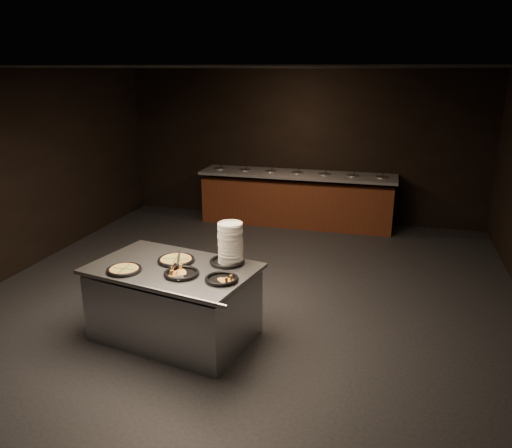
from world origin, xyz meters
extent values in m
cube|color=black|center=(0.00, 0.00, -0.01)|extent=(7.00, 8.00, 0.01)
cube|color=black|center=(0.00, 0.00, 2.90)|extent=(7.00, 8.00, 0.01)
cube|color=black|center=(0.00, 4.00, 1.45)|extent=(7.00, 0.01, 2.90)
cube|color=black|center=(-3.50, 0.00, 1.45)|extent=(0.01, 8.00, 2.90)
cube|color=#572B14|center=(0.00, 3.58, 0.43)|extent=(3.60, 0.75, 0.85)
cube|color=slate|center=(0.00, 3.58, 0.97)|extent=(3.70, 0.83, 0.05)
cube|color=#371D0C|center=(0.00, 3.58, 0.04)|extent=(3.60, 0.69, 0.08)
cylinder|color=#B1B3B8|center=(-1.55, 3.58, 0.98)|extent=(0.22, 0.22, 0.08)
cylinder|color=#496C2B|center=(-1.55, 3.58, 1.00)|extent=(0.19, 0.19, 0.02)
cylinder|color=black|center=(-1.52, 3.56, 1.09)|extent=(0.04, 0.10, 0.19)
cylinder|color=#B1B3B8|center=(-1.03, 3.58, 0.98)|extent=(0.22, 0.22, 0.08)
cylinder|color=#496C2B|center=(-1.03, 3.58, 1.00)|extent=(0.19, 0.19, 0.02)
cylinder|color=black|center=(-1.00, 3.56, 1.09)|extent=(0.04, 0.10, 0.19)
cylinder|color=#B1B3B8|center=(-0.52, 3.58, 0.98)|extent=(0.22, 0.22, 0.08)
cylinder|color=#496C2B|center=(-0.52, 3.58, 1.00)|extent=(0.19, 0.19, 0.02)
cylinder|color=black|center=(-0.49, 3.56, 1.09)|extent=(0.04, 0.10, 0.19)
cylinder|color=#B1B3B8|center=(0.00, 3.58, 0.98)|extent=(0.22, 0.22, 0.08)
cylinder|color=#496C2B|center=(0.00, 3.58, 1.00)|extent=(0.19, 0.19, 0.02)
cylinder|color=black|center=(0.03, 3.56, 1.09)|extent=(0.04, 0.10, 0.19)
cylinder|color=#B1B3B8|center=(0.52, 3.58, 0.98)|extent=(0.22, 0.22, 0.08)
cylinder|color=#496C2B|center=(0.52, 3.58, 1.00)|extent=(0.19, 0.19, 0.02)
cylinder|color=black|center=(0.55, 3.56, 1.09)|extent=(0.04, 0.10, 0.19)
cylinder|color=#B1B3B8|center=(1.03, 3.58, 0.98)|extent=(0.22, 0.22, 0.08)
cylinder|color=#496C2B|center=(1.03, 3.58, 1.00)|extent=(0.19, 0.19, 0.02)
cylinder|color=black|center=(1.06, 3.56, 1.09)|extent=(0.04, 0.10, 0.19)
cylinder|color=#B1B3B8|center=(1.55, 3.58, 0.98)|extent=(0.22, 0.22, 0.08)
cylinder|color=#496C2B|center=(1.55, 3.58, 1.00)|extent=(0.19, 0.19, 0.02)
cylinder|color=black|center=(1.58, 3.56, 1.09)|extent=(0.04, 0.10, 0.19)
cube|color=#B1B3B8|center=(-0.50, -1.00, 0.38)|extent=(1.85, 1.33, 0.76)
cube|color=#B1B3B8|center=(-0.50, -1.00, 0.82)|extent=(1.94, 1.43, 0.04)
cylinder|color=#B1B3B8|center=(-0.50, -1.55, 0.82)|extent=(1.74, 0.38, 0.04)
cylinder|color=silver|center=(0.07, -0.72, 1.07)|extent=(0.27, 0.27, 0.45)
cylinder|color=black|center=(-0.94, -1.25, 0.85)|extent=(0.34, 0.34, 0.01)
torus|color=black|center=(-0.94, -1.25, 0.86)|extent=(0.37, 0.37, 0.04)
torus|color=#A7702B|center=(-0.94, -1.25, 0.86)|extent=(0.31, 0.31, 0.03)
cylinder|color=#AE9645|center=(-0.94, -1.25, 0.86)|extent=(0.26, 0.26, 0.02)
cube|color=black|center=(-0.94, -1.25, 0.87)|extent=(0.01, 0.26, 0.00)
cube|color=black|center=(-0.94, -1.25, 0.87)|extent=(0.26, 0.01, 0.00)
cylinder|color=black|center=(-0.52, -0.85, 0.85)|extent=(0.39, 0.39, 0.01)
torus|color=black|center=(-0.52, -0.85, 0.86)|extent=(0.41, 0.41, 0.04)
torus|color=#A7702B|center=(-0.52, -0.85, 0.86)|extent=(0.35, 0.35, 0.03)
cylinder|color=#AE9645|center=(-0.52, -0.85, 0.86)|extent=(0.31, 0.31, 0.02)
cube|color=black|center=(-0.52, -0.85, 0.87)|extent=(0.06, 0.30, 0.00)
cube|color=black|center=(-0.52, -0.85, 0.87)|extent=(0.30, 0.06, 0.00)
cylinder|color=black|center=(0.04, -0.74, 0.85)|extent=(0.37, 0.37, 0.01)
torus|color=black|center=(0.04, -0.74, 0.86)|extent=(0.39, 0.39, 0.04)
cylinder|color=black|center=(-0.31, -1.18, 0.85)|extent=(0.35, 0.35, 0.01)
torus|color=black|center=(-0.31, -1.18, 0.86)|extent=(0.37, 0.37, 0.04)
cylinder|color=black|center=(0.14, -1.21, 0.85)|extent=(0.32, 0.32, 0.01)
torus|color=black|center=(0.14, -1.21, 0.86)|extent=(0.35, 0.35, 0.04)
cube|color=#B1B3B8|center=(-0.49, -0.84, 0.86)|extent=(0.12, 0.13, 0.00)
cylinder|color=black|center=(-0.43, -0.99, 0.94)|extent=(0.07, 0.20, 0.13)
cylinder|color=#B1B3B8|center=(-0.46, -0.91, 0.89)|extent=(0.04, 0.10, 0.08)
cube|color=#B1B3B8|center=(-0.28, -1.31, 0.86)|extent=(0.14, 0.14, 0.00)
cylinder|color=black|center=(-0.39, -1.20, 0.94)|extent=(0.14, 0.17, 0.14)
cylinder|color=#B1B3B8|center=(-0.33, -1.25, 0.89)|extent=(0.07, 0.08, 0.09)
camera|label=1|loc=(1.69, -5.59, 2.89)|focal=35.00mm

